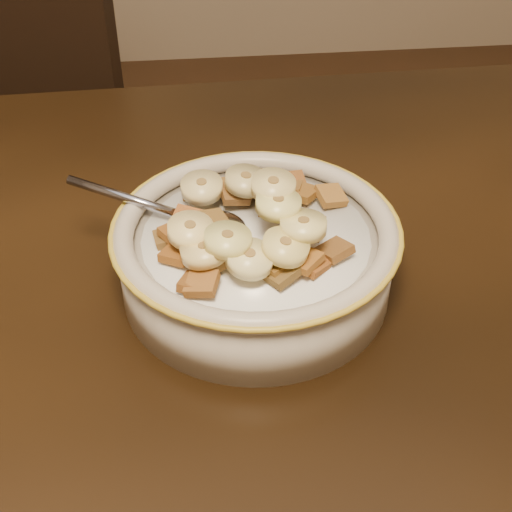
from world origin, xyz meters
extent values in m
cylinder|color=#AF9D8B|center=(0.24, 0.10, 0.77)|extent=(0.20, 0.20, 0.05)
cylinder|color=white|center=(0.24, 0.10, 0.80)|extent=(0.16, 0.16, 0.00)
ellipsoid|color=#8C8EA5|center=(0.21, 0.12, 0.80)|extent=(0.06, 0.05, 0.01)
cube|color=brown|center=(0.27, 0.06, 0.80)|extent=(0.03, 0.03, 0.01)
cube|color=brown|center=(0.27, 0.16, 0.80)|extent=(0.03, 0.03, 0.01)
cube|color=brown|center=(0.23, 0.14, 0.81)|extent=(0.02, 0.02, 0.01)
cube|color=brown|center=(0.27, 0.15, 0.81)|extent=(0.03, 0.03, 0.01)
cube|color=#9B5E2E|center=(0.24, 0.17, 0.80)|extent=(0.02, 0.02, 0.01)
cube|color=brown|center=(0.28, 0.16, 0.80)|extent=(0.02, 0.02, 0.01)
cube|color=brown|center=(0.20, 0.05, 0.80)|extent=(0.03, 0.03, 0.01)
cube|color=brown|center=(0.28, 0.10, 0.81)|extent=(0.03, 0.03, 0.01)
cube|color=brown|center=(0.22, 0.16, 0.80)|extent=(0.02, 0.02, 0.01)
cube|color=brown|center=(0.20, 0.07, 0.81)|extent=(0.03, 0.03, 0.01)
cube|color=brown|center=(0.21, 0.08, 0.81)|extent=(0.02, 0.02, 0.01)
cube|color=olive|center=(0.30, 0.14, 0.81)|extent=(0.03, 0.03, 0.01)
cube|color=brown|center=(0.28, 0.15, 0.81)|extent=(0.03, 0.03, 0.01)
cube|color=brown|center=(0.25, 0.12, 0.82)|extent=(0.03, 0.03, 0.01)
cube|color=brown|center=(0.21, 0.10, 0.81)|extent=(0.03, 0.03, 0.01)
cube|color=brown|center=(0.25, 0.05, 0.81)|extent=(0.03, 0.03, 0.01)
cube|color=brown|center=(0.19, 0.12, 0.81)|extent=(0.03, 0.03, 0.01)
cube|color=#944C19|center=(0.27, 0.06, 0.81)|extent=(0.03, 0.03, 0.01)
cube|color=brown|center=(0.19, 0.10, 0.81)|extent=(0.03, 0.03, 0.01)
cube|color=brown|center=(0.24, 0.16, 0.81)|extent=(0.03, 0.03, 0.01)
cube|color=brown|center=(0.29, 0.08, 0.80)|extent=(0.03, 0.03, 0.01)
cube|color=#975B27|center=(0.20, 0.05, 0.81)|extent=(0.03, 0.03, 0.01)
cube|color=brown|center=(0.19, 0.08, 0.80)|extent=(0.03, 0.03, 0.01)
cube|color=brown|center=(0.26, 0.14, 0.81)|extent=(0.02, 0.02, 0.01)
cube|color=olive|center=(0.20, 0.16, 0.80)|extent=(0.02, 0.02, 0.01)
cube|color=brown|center=(0.22, 0.08, 0.81)|extent=(0.02, 0.02, 0.01)
cube|color=brown|center=(0.20, 0.09, 0.81)|extent=(0.03, 0.03, 0.01)
cube|color=brown|center=(0.18, 0.11, 0.80)|extent=(0.02, 0.02, 0.01)
cube|color=brown|center=(0.25, 0.06, 0.81)|extent=(0.03, 0.03, 0.01)
cylinder|color=beige|center=(0.23, 0.06, 0.82)|extent=(0.03, 0.03, 0.02)
cylinder|color=#FFDA86|center=(0.20, 0.09, 0.82)|extent=(0.04, 0.04, 0.01)
cylinder|color=#EAD187|center=(0.27, 0.08, 0.83)|extent=(0.03, 0.03, 0.01)
cylinder|color=#EAD58A|center=(0.21, 0.15, 0.82)|extent=(0.04, 0.04, 0.01)
cylinder|color=#F5DC82|center=(0.26, 0.06, 0.82)|extent=(0.04, 0.04, 0.02)
cylinder|color=#EFE47E|center=(0.22, 0.07, 0.83)|extent=(0.04, 0.04, 0.01)
cylinder|color=#CAB580|center=(0.24, 0.14, 0.82)|extent=(0.04, 0.04, 0.01)
cylinder|color=#F4E88A|center=(0.26, 0.10, 0.83)|extent=(0.04, 0.04, 0.01)
cylinder|color=#D0C074|center=(0.25, 0.11, 0.83)|extent=(0.04, 0.04, 0.01)
cylinder|color=#E1C27C|center=(0.20, 0.07, 0.82)|extent=(0.03, 0.03, 0.02)
camera|label=1|loc=(0.20, -0.29, 1.11)|focal=50.00mm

